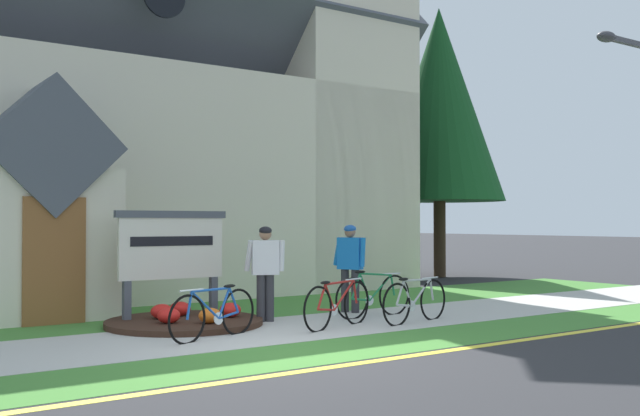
{
  "coord_description": "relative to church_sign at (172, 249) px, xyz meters",
  "views": [
    {
      "loc": [
        -4.97,
        -7.84,
        1.69
      ],
      "look_at": [
        3.04,
        3.76,
        1.96
      ],
      "focal_mm": 40.14,
      "sensor_mm": 36.0,
      "label": 1
    }
  ],
  "objects": [
    {
      "name": "ground",
      "position": [
        0.17,
        0.47,
        -1.23
      ],
      "size": [
        140.0,
        140.0,
        0.0
      ],
      "primitive_type": "plane",
      "color": "#2B2B2D"
    },
    {
      "name": "sidewalk_slab",
      "position": [
        0.81,
        -1.76,
        -1.23
      ],
      "size": [
        32.0,
        2.42,
        0.01
      ],
      "primitive_type": "cube",
      "color": "#B7B5AD",
      "rests_on": "ground"
    },
    {
      "name": "grass_verge",
      "position": [
        0.81,
        -3.71,
        -1.23
      ],
      "size": [
        32.0,
        1.48,
        0.01
      ],
      "primitive_type": "cube",
      "color": "#427F33",
      "rests_on": "ground"
    },
    {
      "name": "church_lawn",
      "position": [
        0.81,
        0.92,
        -1.23
      ],
      "size": [
        24.0,
        2.93,
        0.01
      ],
      "primitive_type": "cube",
      "color": "#427F33",
      "rests_on": "ground"
    },
    {
      "name": "curb_paint_stripe",
      "position": [
        0.81,
        -4.6,
        -1.23
      ],
      "size": [
        28.0,
        0.16,
        0.01
      ],
      "primitive_type": "cube",
      "color": "yellow",
      "rests_on": "ground"
    },
    {
      "name": "church_building",
      "position": [
        1.27,
        7.16,
        3.72
      ],
      "size": [
        14.57,
        12.09,
        13.68
      ],
      "color": "beige",
      "rests_on": "ground"
    },
    {
      "name": "church_sign",
      "position": [
        0.0,
        0.0,
        0.0
      ],
      "size": [
        1.97,
        0.13,
        1.88
      ],
      "color": "#474C56",
      "rests_on": "ground"
    },
    {
      "name": "flower_bed",
      "position": [
        0.02,
        -0.54,
        -1.15
      ],
      "size": [
        2.54,
        2.54,
        0.34
      ],
      "color": "#382319",
      "rests_on": "ground"
    },
    {
      "name": "bicycle_green",
      "position": [
        -0.19,
        -1.99,
        -0.87
      ],
      "size": [
        1.65,
        0.62,
        0.78
      ],
      "color": "black",
      "rests_on": "ground"
    },
    {
      "name": "bicycle_yellow",
      "position": [
        1.91,
        -2.14,
        -0.86
      ],
      "size": [
        1.71,
        0.62,
        0.79
      ],
      "color": "black",
      "rests_on": "ground"
    },
    {
      "name": "bicycle_red",
      "position": [
        3.2,
        -1.45,
        -0.85
      ],
      "size": [
        1.75,
        0.13,
        0.86
      ],
      "color": "black",
      "rests_on": "ground"
    },
    {
      "name": "bicycle_silver",
      "position": [
        3.32,
        -2.41,
        -0.86
      ],
      "size": [
        1.7,
        0.36,
        0.79
      ],
      "color": "black",
      "rests_on": "ground"
    },
    {
      "name": "cyclist_in_white_jersey",
      "position": [
        3.21,
        -0.75,
        -0.28
      ],
      "size": [
        0.38,
        0.71,
        1.63
      ],
      "color": "#2D2D33",
      "rests_on": "ground"
    },
    {
      "name": "cyclist_in_green_jersey",
      "position": [
        1.3,
        -0.91,
        -0.3
      ],
      "size": [
        0.57,
        0.46,
        1.61
      ],
      "color": "#2D2D33",
      "rests_on": "ground"
    },
    {
      "name": "roadside_conifer",
      "position": [
        10.69,
        4.6,
        4.07
      ],
      "size": [
        3.98,
        3.98,
        8.31
      ],
      "color": "#3D2D1E",
      "rests_on": "ground"
    }
  ]
}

